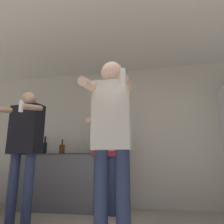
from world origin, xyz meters
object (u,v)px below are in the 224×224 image
(bottle_amber_bourbon, at_px, (45,147))
(bottle_short_whiskey, at_px, (29,147))
(bottle_brown_liquor, at_px, (36,147))
(bottle_dark_rum, at_px, (62,149))
(person_woman_foreground, at_px, (112,132))
(person_man_side, at_px, (25,141))
(person_spectator_back, at_px, (106,149))

(bottle_amber_bourbon, height_order, bottle_short_whiskey, bottle_short_whiskey)
(bottle_brown_liquor, relative_size, bottle_dark_rum, 1.20)
(person_woman_foreground, distance_m, person_man_side, 1.46)
(bottle_brown_liquor, distance_m, bottle_amber_bourbon, 0.17)
(bottle_brown_liquor, relative_size, person_man_side, 0.19)
(person_man_side, bearing_deg, person_woman_foreground, -27.90)
(bottle_short_whiskey, relative_size, person_spectator_back, 0.20)
(bottle_amber_bourbon, xyz_separation_m, person_woman_foreground, (1.56, -1.72, -0.03))
(bottle_dark_rum, distance_m, person_man_side, 1.03)
(person_man_side, bearing_deg, bottle_dark_rum, 86.43)
(bottle_dark_rum, relative_size, person_man_side, 0.15)
(bottle_dark_rum, height_order, person_man_side, person_man_side)
(person_spectator_back, bearing_deg, bottle_dark_rum, 165.07)
(person_spectator_back, bearing_deg, bottle_brown_liquor, 170.53)
(bottle_brown_liquor, bearing_deg, bottle_dark_rum, 0.00)
(bottle_short_whiskey, bearing_deg, bottle_dark_rum, 0.00)
(bottle_short_whiskey, xyz_separation_m, person_woman_foreground, (1.86, -1.72, -0.05))
(bottle_brown_liquor, distance_m, bottle_dark_rum, 0.50)
(person_woman_foreground, relative_size, person_spectator_back, 0.99)
(bottle_dark_rum, distance_m, person_spectator_back, 0.87)
(bottle_short_whiskey, distance_m, person_woman_foreground, 2.53)
(bottle_brown_liquor, height_order, person_man_side, person_man_side)
(bottle_amber_bourbon, bearing_deg, bottle_short_whiskey, 180.00)
(bottle_dark_rum, distance_m, person_woman_foreground, 2.11)
(bottle_amber_bourbon, distance_m, bottle_short_whiskey, 0.30)
(person_man_side, relative_size, person_spectator_back, 1.00)
(bottle_short_whiskey, bearing_deg, bottle_brown_liquor, -0.00)
(bottle_brown_liquor, height_order, bottle_dark_rum, bottle_brown_liquor)
(bottle_brown_liquor, relative_size, bottle_amber_bourbon, 0.96)
(bottle_amber_bourbon, bearing_deg, bottle_dark_rum, 0.00)
(bottle_dark_rum, xyz_separation_m, person_woman_foreground, (1.23, -1.72, -0.00))
(bottle_amber_bourbon, bearing_deg, person_spectator_back, -10.83)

